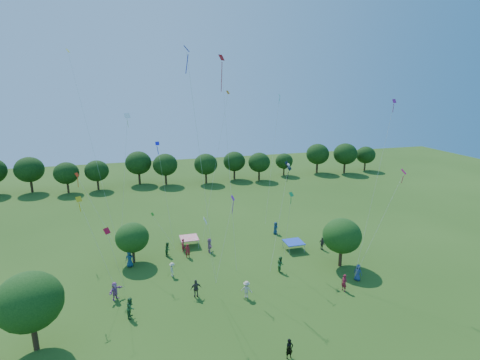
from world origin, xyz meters
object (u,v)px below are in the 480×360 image
Objects in this scene: near_tree_east at (342,236)px; pirate_kite at (288,168)px; near_tree_north at (132,238)px; tent_blue at (294,242)px; man_in_black at (289,349)px; red_high_kite at (224,100)px; near_tree_west at (29,302)px; tent_red_stripe at (189,238)px.

pirate_kite is (-5.26, 3.29, 7.26)m from near_tree_east.
near_tree_east is at bearing -18.03° from near_tree_north.
near_tree_east reaches higher than tent_blue.
man_in_black is (-11.24, -11.90, -2.81)m from near_tree_east.
pirate_kite reaches higher than man_in_black.
red_high_kite is at bearing -173.49° from tent_blue.
tent_blue is (18.86, -2.02, -2.00)m from near_tree_north.
red_high_kite reaches higher than near_tree_north.
near_tree_west reaches higher than near_tree_east.
pirate_kite is 0.48× the size of red_high_kite.
tent_blue is 0.10× the size of red_high_kite.
man_in_black is 0.16× the size of pirate_kite.
near_tree_north is 19.08m from pirate_kite.
tent_blue is at bearing 122.69° from near_tree_east.
near_tree_west reaches higher than tent_blue.
near_tree_north is at bearing 161.97° from near_tree_east.
man_in_black is at bearing -111.49° from pirate_kite.
man_in_black is at bearing -60.18° from near_tree_north.
pirate_kite is at bearing -135.16° from tent_blue.
near_tree_east is at bearing -19.10° from red_high_kite.
near_tree_west is 0.30× the size of red_high_kite.
near_tree_north is 0.85× the size of near_tree_east.
pirate_kite is (-1.92, -1.91, 9.84)m from tent_blue.
red_high_kite reaches higher than tent_blue.
near_tree_east is at bearing -32.05° from pirate_kite.
near_tree_north is 18.48m from red_high_kite.
man_in_black is at bearing -133.38° from near_tree_east.
tent_blue is at bearing 59.68° from man_in_black.
tent_blue is 19.34m from red_high_kite.
red_high_kite is (3.32, -5.79, 17.20)m from tent_red_stripe.
tent_blue is 18.84m from man_in_black.
tent_red_stripe is 0.21× the size of pirate_kite.
near_tree_north is at bearing 173.88° from tent_blue.
near_tree_north is 19.08m from tent_blue.
man_in_black is 0.08× the size of red_high_kite.
tent_blue is (12.11, -4.79, 0.00)m from tent_red_stripe.
near_tree_north reaches higher than tent_red_stripe.
near_tree_north is 7.57m from tent_red_stripe.
near_tree_west is 1.34× the size of near_tree_north.
red_high_kite reaches higher than near_tree_west.
tent_red_stripe and tent_blue have the same top height.
near_tree_west is at bearing -119.91° from near_tree_north.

